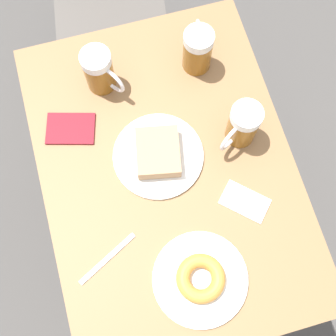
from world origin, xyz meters
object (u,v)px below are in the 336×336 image
Objects in this scene: plate_with_cake at (158,154)px; beer_mug_center at (198,49)px; napkin_folded at (245,202)px; passport_near_edge at (71,129)px; fork at (107,259)px; plate_with_donut at (199,279)px; beer_mug_left at (242,125)px; beer_mug_right at (100,71)px.

beer_mug_center is (0.17, 0.24, 0.05)m from plate_with_cake.
passport_near_edge is (-0.38, 0.31, 0.00)m from napkin_folded.
fork is (-0.36, -0.04, -0.00)m from napkin_folded.
plate_with_donut is 1.66× the size of beer_mug_center.
beer_mug_center reaches higher than passport_near_edge.
plate_with_cake is 0.22m from beer_mug_left.
passport_near_edge is (-0.21, 0.46, -0.01)m from plate_with_donut.
beer_mug_left is at bearing 28.34° from fork.
passport_near_edge is (-0.20, 0.14, -0.02)m from plate_with_cake.
fork is at bearing -128.30° from beer_mug_center.
beer_mug_right is 0.50m from napkin_folded.
plate_with_cake is 0.24m from passport_near_edge.
napkin_folded is at bearing -57.47° from beer_mug_right.
beer_mug_center is 0.87× the size of fork.
plate_with_cake reaches higher than passport_near_edge.
beer_mug_center is at bearing 73.97° from plate_with_donut.
beer_mug_left is (0.22, -0.00, 0.05)m from plate_with_cake.
fork is 1.08× the size of passport_near_edge.
plate_with_donut is 0.51m from passport_near_edge.
plate_with_cake is at bearing 135.40° from napkin_folded.
passport_near_edge is at bearing 114.80° from plate_with_donut.
napkin_folded is at bearing -39.34° from passport_near_edge.
plate_with_cake is 1.49× the size of fork.
beer_mug_left is at bearing -38.44° from beer_mug_right.
napkin_folded is (0.18, -0.17, -0.02)m from plate_with_cake.
fork is 0.35m from passport_near_edge.
beer_mug_right is at bearing 178.62° from beer_mug_center.
beer_mug_right is (-0.10, 0.57, 0.05)m from plate_with_donut.
beer_mug_center is at bearing 51.70° from fork.
beer_mug_right is (-0.31, 0.24, 0.00)m from beer_mug_left.
beer_mug_right reaches higher than napkin_folded.
beer_mug_right is 0.17m from passport_near_edge.
beer_mug_right is at bearing 110.18° from plate_with_cake.
beer_mug_left is (0.21, 0.32, 0.05)m from plate_with_donut.
plate_with_donut is at bearing -87.99° from plate_with_cake.
napkin_folded is 0.90× the size of passport_near_edge.
beer_mug_left is 1.04× the size of napkin_folded.
beer_mug_left and beer_mug_center have the same top height.
beer_mug_left is at bearing -0.18° from plate_with_cake.
plate_with_cake reaches higher than plate_with_donut.
plate_with_donut is (0.01, -0.32, -0.00)m from plate_with_cake.
passport_near_edge reaches higher than napkin_folded.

